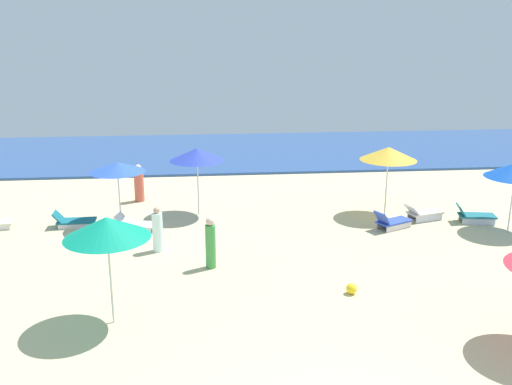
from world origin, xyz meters
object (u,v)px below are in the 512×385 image
(lounge_chair_1_0, at_px, (474,216))
(beach_ball_0, at_px, (352,289))
(lounge_chair_4_0, at_px, (135,225))
(beachgoer_1, at_px, (211,244))
(umbrella_3, at_px, (388,154))
(umbrella_4, at_px, (117,167))
(umbrella_6, at_px, (107,228))
(beachgoer_2, at_px, (158,231))
(lounge_chair_3_0, at_px, (392,222))
(beachgoer_0, at_px, (139,184))
(umbrella_2, at_px, (197,154))
(lounge_chair_3_1, at_px, (423,213))
(lounge_chair_4_1, at_px, (74,221))

(lounge_chair_1_0, distance_m, beach_ball_0, 8.06)
(lounge_chair_4_0, relative_size, beach_ball_0, 5.15)
(lounge_chair_1_0, xyz_separation_m, beachgoer_1, (-9.80, -3.22, 0.50))
(umbrella_3, height_order, umbrella_4, umbrella_3)
(lounge_chair_4_0, height_order, umbrella_6, umbrella_6)
(lounge_chair_4_0, relative_size, beachgoer_2, 1.03)
(umbrella_4, distance_m, beachgoer_1, 5.38)
(lounge_chair_3_0, xyz_separation_m, beach_ball_0, (-2.76, -5.01, -0.11))
(lounge_chair_3_0, height_order, beach_ball_0, lounge_chair_3_0)
(lounge_chair_1_0, bearing_deg, umbrella_4, 96.50)
(umbrella_3, relative_size, lounge_chair_4_0, 1.73)
(lounge_chair_4_0, bearing_deg, lounge_chair_3_0, -78.33)
(beachgoer_0, bearing_deg, lounge_chair_3_0, 31.82)
(lounge_chair_3_0, bearing_deg, umbrella_3, -34.39)
(umbrella_3, height_order, beachgoer_1, umbrella_3)
(umbrella_2, bearing_deg, umbrella_6, -104.05)
(lounge_chair_4_0, xyz_separation_m, beach_ball_0, (6.40, -5.51, -0.12))
(umbrella_2, distance_m, beach_ball_0, 8.69)
(lounge_chair_3_1, height_order, umbrella_6, umbrella_6)
(lounge_chair_3_0, relative_size, beachgoer_0, 0.99)
(lounge_chair_3_1, xyz_separation_m, beach_ball_0, (-4.22, -5.81, -0.12))
(lounge_chair_4_0, bearing_deg, beachgoer_0, 18.01)
(lounge_chair_4_1, relative_size, beachgoer_1, 0.94)
(lounge_chair_3_0, height_order, umbrella_6, umbrella_6)
(lounge_chair_1_0, relative_size, umbrella_4, 0.63)
(lounge_chair_4_1, xyz_separation_m, beachgoer_0, (2.07, 2.99, 0.50))
(umbrella_6, bearing_deg, umbrella_2, 75.95)
(lounge_chair_3_1, distance_m, beachgoer_1, 8.82)
(umbrella_4, relative_size, umbrella_6, 0.87)
(lounge_chair_3_1, relative_size, lounge_chair_4_1, 1.03)
(lounge_chair_4_1, distance_m, beachgoer_0, 3.67)
(beachgoer_0, bearing_deg, beachgoer_1, -12.09)
(umbrella_2, relative_size, lounge_chair_3_1, 1.68)
(lounge_chair_4_1, height_order, umbrella_6, umbrella_6)
(lounge_chair_1_0, distance_m, umbrella_3, 3.89)
(lounge_chair_4_0, height_order, beach_ball_0, lounge_chair_4_0)
(umbrella_6, xyz_separation_m, beachgoer_1, (2.45, 3.13, -1.71))
(umbrella_4, distance_m, lounge_chair_4_0, 2.14)
(lounge_chair_4_1, height_order, beachgoer_2, beachgoer_2)
(umbrella_3, bearing_deg, umbrella_6, -140.57)
(umbrella_3, xyz_separation_m, lounge_chair_3_1, (1.20, -0.81, -2.13))
(lounge_chair_4_1, relative_size, beachgoer_2, 1.00)
(umbrella_4, bearing_deg, lounge_chair_3_0, -7.06)
(lounge_chair_4_1, xyz_separation_m, beachgoer_2, (3.23, -2.66, 0.47))
(beachgoer_1, distance_m, beach_ball_0, 4.39)
(beachgoer_1, bearing_deg, umbrella_2, -71.08)
(lounge_chair_3_1, relative_size, umbrella_4, 0.65)
(lounge_chair_3_0, bearing_deg, umbrella_6, 98.27)
(lounge_chair_4_1, xyz_separation_m, umbrella_6, (2.45, -7.28, 2.26))
(umbrella_3, height_order, beachgoer_0, umbrella_3)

